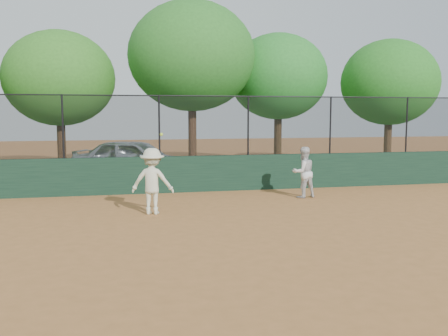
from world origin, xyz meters
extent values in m
plane|color=#A96A36|center=(0.00, 0.00, 0.00)|extent=(80.00, 80.00, 0.00)
cube|color=#183624|center=(0.00, 6.00, 0.60)|extent=(26.00, 0.20, 1.20)
cube|color=#32591C|center=(0.00, 12.00, 0.00)|extent=(36.00, 12.00, 0.01)
imported|color=silver|center=(-1.14, 9.22, 0.82)|extent=(5.18, 3.75, 1.64)
imported|color=silver|center=(3.76, 4.11, 0.79)|extent=(0.87, 0.73, 1.58)
imported|color=beige|center=(-1.02, 2.57, 0.86)|extent=(1.25, 0.95, 1.72)
sphere|color=#ADD930|center=(-0.81, 2.20, 2.09)|extent=(0.08, 0.08, 0.08)
cube|color=black|center=(0.00, 6.00, 2.20)|extent=(26.00, 0.02, 2.00)
cylinder|color=black|center=(0.00, 6.00, 3.18)|extent=(26.00, 0.04, 0.04)
cylinder|color=black|center=(-3.50, 6.00, 2.20)|extent=(0.06, 0.06, 2.00)
cylinder|color=black|center=(-0.50, 6.00, 2.20)|extent=(0.06, 0.06, 2.00)
cylinder|color=black|center=(2.50, 6.00, 2.20)|extent=(0.06, 0.06, 2.00)
cylinder|color=black|center=(5.50, 6.00, 2.20)|extent=(0.06, 0.06, 2.00)
cylinder|color=black|center=(8.50, 6.00, 2.20)|extent=(0.06, 0.06, 2.00)
cylinder|color=#422916|center=(-4.10, 11.81, 1.15)|extent=(0.36, 0.36, 2.29)
ellipsoid|color=#2E681E|center=(-4.10, 11.81, 4.07)|extent=(4.61, 4.19, 3.98)
cylinder|color=#492C1A|center=(1.44, 11.32, 1.47)|extent=(0.36, 0.36, 2.94)
ellipsoid|color=#26631F|center=(1.44, 11.32, 5.07)|extent=(5.49, 5.00, 4.75)
cylinder|color=#3E2814|center=(5.67, 12.16, 1.27)|extent=(0.36, 0.36, 2.53)
ellipsoid|color=#236C24|center=(5.67, 12.16, 4.32)|extent=(4.64, 4.22, 4.01)
cylinder|color=#4E321B|center=(10.66, 10.84, 1.13)|extent=(0.36, 0.36, 2.27)
ellipsoid|color=#23671D|center=(10.66, 10.84, 4.04)|extent=(4.59, 4.17, 3.96)
camera|label=1|loc=(-2.04, -10.32, 2.61)|focal=40.00mm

